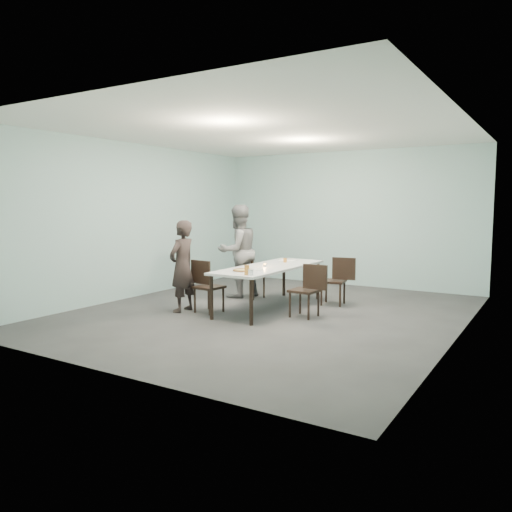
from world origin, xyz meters
The scene contains 16 objects.
ground centered at (0.00, 0.00, 0.00)m, with size 7.00×7.00×0.00m, color #333335.
room_shell centered at (0.00, 0.00, 2.03)m, with size 6.02×7.02×3.01m.
table centered at (-0.16, 0.34, 0.69)m, with size 0.92×2.61×0.75m.
chair_near_left centered at (-0.96, -0.47, 0.50)m, with size 0.63×0.46×0.87m.
chair_far_left centered at (-1.03, 1.01, 0.50)m, with size 0.63×0.46×0.87m.
chair_near_right centered at (0.72, 0.05, 0.50)m, with size 0.62×0.44×0.87m.
chair_far_right centered at (0.73, 1.24, 0.50)m, with size 0.64×0.48×0.87m.
diner_near centered at (-1.31, -0.65, 0.78)m, with size 0.57×0.37×1.56m, color black.
diner_far centered at (-1.25, 0.98, 0.91)m, with size 0.88×0.69×1.81m, color slate.
pizza centered at (-0.17, -0.52, 0.77)m, with size 0.34×0.34×0.04m.
side_plate centered at (-0.09, -0.20, 0.76)m, with size 0.18×0.18×0.01m, color white.
beer_glass centered at (0.08, -0.79, 0.82)m, with size 0.08×0.08×0.15m, color #C47A2B.
water_tumbler centered at (0.16, -0.80, 0.80)m, with size 0.08×0.08×0.09m, color silver.
tealight centered at (-0.20, 0.22, 0.77)m, with size 0.06×0.06×0.05m.
amber_tumbler centered at (-0.20, 0.96, 0.79)m, with size 0.07×0.07×0.08m, color #C47A2B.
menu centered at (-0.30, 1.23, 0.75)m, with size 0.30×0.22×0.01m, color silver.
Camera 1 is at (4.13, -7.14, 1.83)m, focal length 35.00 mm.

